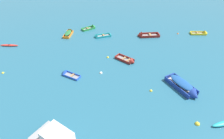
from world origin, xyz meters
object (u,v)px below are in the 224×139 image
rowboat_deep_blue_center (186,88)px  mooring_buoy_between_boats_left (3,73)px  rowboat_orange_near_camera (69,33)px  kayak_red_midfield_left (9,45)px  rowboat_yellow_near_left (203,33)px  mooring_buoy_near_foreground (101,73)px  mooring_buoy_midfield (197,124)px  rowboat_green_outer_left (92,28)px  rowboat_turquoise_near_right (98,36)px  rowboat_maroon_cluster_inner (129,61)px  mooring_buoy_trailing (151,91)px  mooring_buoy_far_field (178,34)px  rowboat_maroon_far_right (143,35)px  mooring_buoy_outer_edge (108,58)px  rowboat_blue_far_back (67,74)px

rowboat_deep_blue_center → mooring_buoy_between_boats_left: 22.62m
rowboat_orange_near_camera → mooring_buoy_between_boats_left: size_ratio=10.66×
rowboat_deep_blue_center → rowboat_orange_near_camera: (-14.70, 16.25, -0.12)m
kayak_red_midfield_left → rowboat_yellow_near_left: bearing=2.9°
mooring_buoy_near_foreground → mooring_buoy_midfield: (8.75, -8.74, 0.00)m
rowboat_green_outer_left → mooring_buoy_near_foreground: rowboat_green_outer_left is taller
rowboat_deep_blue_center → rowboat_turquoise_near_right: (-9.50, 14.54, -0.25)m
rowboat_turquoise_near_right → mooring_buoy_between_boats_left: rowboat_turquoise_near_right is taller
rowboat_maroon_cluster_inner → mooring_buoy_near_foreground: bearing=-150.4°
mooring_buoy_trailing → rowboat_maroon_cluster_inner: bearing=104.1°
mooring_buoy_between_boats_left → mooring_buoy_midfield: size_ratio=0.68×
mooring_buoy_far_field → mooring_buoy_midfield: bearing=-105.7°
rowboat_green_outer_left → mooring_buoy_trailing: bearing=-69.4°
rowboat_yellow_near_left → mooring_buoy_near_foreground: 21.11m
rowboat_deep_blue_center → rowboat_maroon_far_right: rowboat_deep_blue_center is taller
mooring_buoy_midfield → mooring_buoy_outer_edge: (-7.63, 12.40, 0.00)m
rowboat_turquoise_near_right → mooring_buoy_trailing: (5.62, -14.27, -0.15)m
rowboat_yellow_near_left → mooring_buoy_midfield: rowboat_yellow_near_left is taller
rowboat_blue_far_back → mooring_buoy_outer_edge: rowboat_blue_far_back is taller
rowboat_yellow_near_left → mooring_buoy_midfield: size_ratio=6.83×
rowboat_blue_far_back → kayak_red_midfield_left: bearing=140.1°
rowboat_turquoise_near_right → rowboat_maroon_cluster_inner: bearing=-63.4°
rowboat_maroon_cluster_inner → rowboat_deep_blue_center: bearing=-49.8°
rowboat_deep_blue_center → rowboat_green_outer_left: rowboat_deep_blue_center is taller
mooring_buoy_far_field → rowboat_blue_far_back: bearing=-150.4°
rowboat_orange_near_camera → mooring_buoy_outer_edge: bearing=-53.0°
rowboat_maroon_far_right → mooring_buoy_midfield: rowboat_maroon_far_right is taller
rowboat_deep_blue_center → rowboat_turquoise_near_right: rowboat_deep_blue_center is taller
rowboat_turquoise_near_right → mooring_buoy_outer_edge: rowboat_turquoise_near_right is taller
mooring_buoy_near_foreground → mooring_buoy_outer_edge: size_ratio=1.09×
rowboat_green_outer_left → kayak_red_midfield_left: bearing=-156.0°
mooring_buoy_trailing → mooring_buoy_outer_edge: mooring_buoy_outer_edge is taller
rowboat_deep_blue_center → rowboat_yellow_near_left: size_ratio=1.47×
mooring_buoy_near_foreground → mooring_buoy_far_field: bearing=36.7°
rowboat_orange_near_camera → rowboat_green_outer_left: 4.55m
rowboat_green_outer_left → mooring_buoy_trailing: size_ratio=8.83×
rowboat_green_outer_left → mooring_buoy_trailing: 19.35m
mooring_buoy_midfield → rowboat_blue_far_back: bearing=146.1°
rowboat_green_outer_left → mooring_buoy_outer_edge: (2.37, -10.60, -0.15)m
rowboat_turquoise_near_right → mooring_buoy_midfield: (8.81, -19.15, -0.15)m
rowboat_turquoise_near_right → mooring_buoy_near_foreground: size_ratio=8.43×
rowboat_blue_far_back → rowboat_maroon_far_right: size_ratio=0.69×
rowboat_maroon_far_right → rowboat_turquoise_near_right: size_ratio=1.22×
rowboat_orange_near_camera → mooring_buoy_trailing: 19.30m
kayak_red_midfield_left → rowboat_deep_blue_center: (23.78, -12.55, 0.27)m
rowboat_turquoise_near_right → mooring_buoy_midfield: bearing=-65.3°
kayak_red_midfield_left → rowboat_turquoise_near_right: 14.41m
rowboat_blue_far_back → rowboat_maroon_far_right: (12.10, 9.98, 0.07)m
rowboat_blue_far_back → mooring_buoy_midfield: 15.78m
rowboat_orange_near_camera → rowboat_deep_blue_center: bearing=-47.9°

